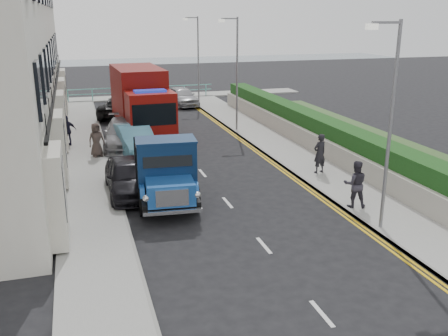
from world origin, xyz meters
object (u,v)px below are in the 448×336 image
at_px(lamp_mid, 235,68).
at_px(lamp_far, 197,55).
at_px(lamp_near, 388,116).
at_px(parked_car_front, 129,177).
at_px(red_lorry, 141,100).
at_px(pedestrian_east_near, 320,153).
at_px(bedford_lorry, 166,175).

distance_m(lamp_mid, lamp_far, 10.00).
relative_size(lamp_near, parked_car_front, 1.57).
relative_size(lamp_mid, parked_car_front, 1.57).
distance_m(lamp_mid, red_lorry, 6.12).
bearing_deg(lamp_mid, lamp_near, -90.00).
relative_size(lamp_mid, pedestrian_east_near, 3.81).
distance_m(lamp_far, pedestrian_east_near, 20.05).
distance_m(lamp_near, bedford_lorry, 8.37).
distance_m(lamp_near, parked_car_front, 10.43).
bearing_deg(bedford_lorry, lamp_far, 78.31).
distance_m(lamp_far, bedford_lorry, 22.64).
bearing_deg(red_lorry, pedestrian_east_near, -59.26).
bearing_deg(lamp_near, parked_car_front, 141.70).
bearing_deg(lamp_far, parked_car_front, -111.39).
bearing_deg(parked_car_front, red_lorry, 79.12).
bearing_deg(lamp_mid, pedestrian_east_near, -84.65).
bearing_deg(parked_car_front, lamp_mid, 51.52).
height_order(parked_car_front, pedestrian_east_near, pedestrian_east_near).
bearing_deg(lamp_mid, red_lorry, 174.78).
bearing_deg(lamp_near, bedford_lorry, 145.36).
bearing_deg(lamp_mid, parked_car_front, -128.27).
distance_m(red_lorry, parked_car_front, 10.67).
xyz_separation_m(lamp_near, red_lorry, (-5.82, 16.53, -1.83)).
xyz_separation_m(lamp_mid, bedford_lorry, (-6.50, -11.51, -2.78)).
relative_size(lamp_far, bedford_lorry, 1.22).
distance_m(lamp_near, lamp_far, 26.00).
distance_m(lamp_near, red_lorry, 17.62).
bearing_deg(pedestrian_east_near, lamp_near, 67.41).
bearing_deg(lamp_far, red_lorry, -121.57).
bearing_deg(lamp_near, pedestrian_east_near, 81.57).
xyz_separation_m(red_lorry, parked_car_front, (-1.96, -10.39, -1.41)).
height_order(lamp_near, lamp_far, same).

